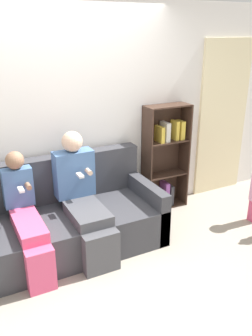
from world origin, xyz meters
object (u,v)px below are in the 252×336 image
adult_seated (82,194)px  child_seated (26,215)px  bookshelf (165,159)px  couch (69,221)px

adult_seated → child_seated: (-0.59, -0.04, -0.08)m
child_seated → bookshelf: (1.90, 0.50, 0.11)m
couch → adult_seated: bearing=-38.7°
couch → child_seated: child_seated is taller
child_seated → bookshelf: bearing=14.6°
couch → bookshelf: bearing=13.6°
couch → adult_seated: 0.38m
couch → adult_seated: (0.13, -0.10, 0.34)m
adult_seated → child_seated: bearing=-175.9°
adult_seated → couch: bearing=141.3°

